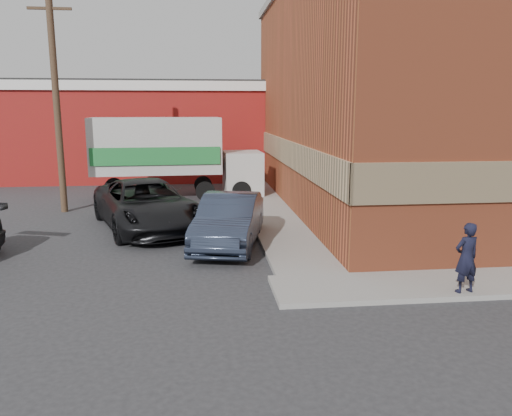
{
  "coord_description": "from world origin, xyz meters",
  "views": [
    {
      "loc": [
        -2.04,
        -11.28,
        4.03
      ],
      "look_at": [
        -0.55,
        2.14,
        1.35
      ],
      "focal_mm": 35.0,
      "sensor_mm": 36.0,
      "label": 1
    }
  ],
  "objects_px": {
    "utility_pole": "(56,90)",
    "man": "(466,258)",
    "brick_building": "(453,93)",
    "box_truck": "(173,152)",
    "suv_a": "(146,205)",
    "sedan": "(229,221)",
    "warehouse": "(135,130)"
  },
  "relations": [
    {
      "from": "brick_building",
      "to": "man",
      "type": "xyz_separation_m",
      "value": [
        -4.9,
        -10.55,
        -3.79
      ]
    },
    {
      "from": "warehouse",
      "to": "sedan",
      "type": "bearing_deg",
      "value": -74.11
    },
    {
      "from": "warehouse",
      "to": "box_truck",
      "type": "bearing_deg",
      "value": -71.87
    },
    {
      "from": "man",
      "to": "sedan",
      "type": "xyz_separation_m",
      "value": [
        -4.82,
        4.79,
        -0.13
      ]
    },
    {
      "from": "brick_building",
      "to": "sedan",
      "type": "bearing_deg",
      "value": -149.36
    },
    {
      "from": "box_truck",
      "to": "suv_a",
      "type": "bearing_deg",
      "value": -98.6
    },
    {
      "from": "man",
      "to": "box_truck",
      "type": "distance_m",
      "value": 14.98
    },
    {
      "from": "sedan",
      "to": "box_truck",
      "type": "bearing_deg",
      "value": 116.06
    },
    {
      "from": "man",
      "to": "suv_a",
      "type": "distance_m",
      "value": 10.44
    },
    {
      "from": "suv_a",
      "to": "man",
      "type": "bearing_deg",
      "value": -63.32
    },
    {
      "from": "utility_pole",
      "to": "box_truck",
      "type": "xyz_separation_m",
      "value": [
        4.22,
        2.7,
        -2.63
      ]
    },
    {
      "from": "brick_building",
      "to": "man",
      "type": "bearing_deg",
      "value": -114.92
    },
    {
      "from": "brick_building",
      "to": "suv_a",
      "type": "xyz_separation_m",
      "value": [
        -12.42,
        -3.3,
        -3.85
      ]
    },
    {
      "from": "man",
      "to": "utility_pole",
      "type": "bearing_deg",
      "value": -54.51
    },
    {
      "from": "sedan",
      "to": "suv_a",
      "type": "relative_size",
      "value": 0.77
    },
    {
      "from": "box_truck",
      "to": "warehouse",
      "type": "bearing_deg",
      "value": 105.57
    },
    {
      "from": "warehouse",
      "to": "man",
      "type": "xyz_separation_m",
      "value": [
        9.6,
        -21.55,
        -1.92
      ]
    },
    {
      "from": "suv_a",
      "to": "utility_pole",
      "type": "bearing_deg",
      "value": 117.95
    },
    {
      "from": "warehouse",
      "to": "suv_a",
      "type": "relative_size",
      "value": 2.71
    },
    {
      "from": "box_truck",
      "to": "man",
      "type": "bearing_deg",
      "value": -65.12
    },
    {
      "from": "utility_pole",
      "to": "suv_a",
      "type": "relative_size",
      "value": 1.5
    },
    {
      "from": "brick_building",
      "to": "man",
      "type": "relative_size",
      "value": 11.77
    },
    {
      "from": "utility_pole",
      "to": "man",
      "type": "distance_m",
      "value": 15.79
    },
    {
      "from": "man",
      "to": "suv_a",
      "type": "relative_size",
      "value": 0.26
    },
    {
      "from": "brick_building",
      "to": "man",
      "type": "distance_m",
      "value": 12.23
    },
    {
      "from": "warehouse",
      "to": "sedan",
      "type": "relative_size",
      "value": 3.51
    },
    {
      "from": "warehouse",
      "to": "box_truck",
      "type": "relative_size",
      "value": 2.17
    },
    {
      "from": "brick_building",
      "to": "utility_pole",
      "type": "distance_m",
      "value": 16.0
    },
    {
      "from": "brick_building",
      "to": "man",
      "type": "height_order",
      "value": "brick_building"
    },
    {
      "from": "brick_building",
      "to": "sedan",
      "type": "xyz_separation_m",
      "value": [
        -9.72,
        -5.76,
        -3.92
      ]
    },
    {
      "from": "utility_pole",
      "to": "box_truck",
      "type": "distance_m",
      "value": 5.66
    },
    {
      "from": "sedan",
      "to": "box_truck",
      "type": "distance_m",
      "value": 8.82
    }
  ]
}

